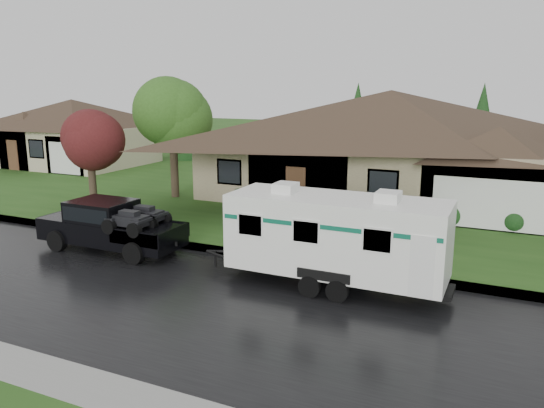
{
  "coord_description": "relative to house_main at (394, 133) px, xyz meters",
  "views": [
    {
      "loc": [
        8.05,
        -13.89,
        6.06
      ],
      "look_at": [
        0.74,
        2.0,
        2.09
      ],
      "focal_mm": 35.0,
      "sensor_mm": 36.0,
      "label": 1
    }
  ],
  "objects": [
    {
      "name": "road",
      "position": [
        -2.29,
        -15.84,
        -3.59
      ],
      "size": [
        140.0,
        8.0,
        0.01
      ],
      "primitive_type": "cube",
      "color": "black",
      "rests_on": "ground"
    },
    {
      "name": "house_main",
      "position": [
        0.0,
        0.0,
        0.0
      ],
      "size": [
        19.44,
        10.8,
        6.9
      ],
      "color": "gray",
      "rests_on": "lawn"
    },
    {
      "name": "shrub_row",
      "position": [
        -0.29,
        -4.54,
        -2.94
      ],
      "size": [
        13.6,
        1.0,
        1.0
      ],
      "color": "#143814",
      "rests_on": "lawn"
    },
    {
      "name": "tree_left_green",
      "position": [
        -10.58,
        -4.63,
        0.86
      ],
      "size": [
        3.75,
        3.75,
        6.2
      ],
      "color": "#382B1E",
      "rests_on": "lawn"
    },
    {
      "name": "lawn",
      "position": [
        -2.29,
        1.16,
        -3.52
      ],
      "size": [
        140.0,
        26.0,
        0.15
      ],
      "primitive_type": "cube",
      "color": "#264F18",
      "rests_on": "ground"
    },
    {
      "name": "ground",
      "position": [
        -2.29,
        -13.84,
        -3.59
      ],
      "size": [
        140.0,
        140.0,
        0.0
      ],
      "primitive_type": "plane",
      "color": "#264F18",
      "rests_on": "ground"
    },
    {
      "name": "house_far",
      "position": [
        -24.07,
        2.02,
        -0.62
      ],
      "size": [
        10.8,
        8.64,
        5.8
      ],
      "color": "#BEB28D",
      "rests_on": "lawn"
    },
    {
      "name": "curb",
      "position": [
        -2.29,
        -11.59,
        -3.52
      ],
      "size": [
        140.0,
        0.5,
        0.15
      ],
      "primitive_type": "cube",
      "color": "gray",
      "rests_on": "ground"
    },
    {
      "name": "pickup_truck",
      "position": [
        -7.67,
        -13.04,
        -2.59
      ],
      "size": [
        5.59,
        2.12,
        1.86
      ],
      "color": "black",
      "rests_on": "ground"
    },
    {
      "name": "travel_trailer",
      "position": [
        1.14,
        -13.04,
        -1.95
      ],
      "size": [
        6.89,
        2.42,
        3.09
      ],
      "color": "white",
      "rests_on": "ground"
    },
    {
      "name": "tree_red",
      "position": [
        -12.68,
        -8.46,
        -0.14
      ],
      "size": [
        2.88,
        2.88,
        4.77
      ],
      "color": "#382B1E",
      "rests_on": "lawn"
    }
  ]
}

